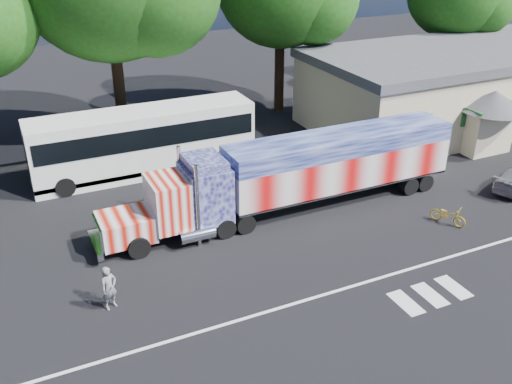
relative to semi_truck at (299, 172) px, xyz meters
name	(u,v)px	position (x,y,z in m)	size (l,w,h in m)	color
ground	(285,258)	(-2.74, -3.78, -2.06)	(100.00, 100.00, 0.00)	black
lane_markings	(367,295)	(-1.03, -7.55, -2.05)	(30.00, 2.67, 0.01)	silver
semi_truck	(299,172)	(0.00, 0.00, 0.00)	(18.75, 2.96, 4.00)	black
coach_bus	(144,141)	(-5.75, 7.86, -0.15)	(12.67, 2.95, 3.69)	silver
hall_building	(464,85)	(17.18, 7.07, 0.56)	(22.40, 12.80, 5.20)	#C6B795
woman	(109,288)	(-10.38, -3.98, -1.16)	(0.66, 0.43, 1.80)	slate
bicycle	(448,215)	(5.85, -4.39, -1.59)	(0.62, 1.77, 0.93)	gold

